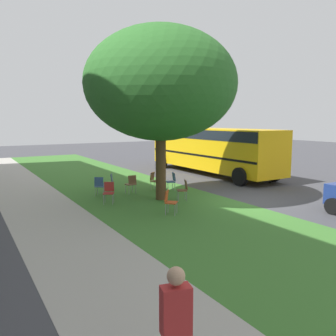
{
  "coord_description": "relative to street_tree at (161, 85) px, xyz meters",
  "views": [
    {
      "loc": [
        -10.42,
        10.14,
        3.38
      ],
      "look_at": [
        3.17,
        1.94,
        1.2
      ],
      "focal_mm": 37.08,
      "sensor_mm": 36.0,
      "label": 1
    }
  ],
  "objects": [
    {
      "name": "ground",
      "position": [
        -2.29,
        -2.83,
        -4.85
      ],
      "size": [
        80.0,
        80.0,
        0.0
      ],
      "primitive_type": "plane",
      "color": "#424247"
    },
    {
      "name": "grass_verge",
      "position": [
        -2.29,
        0.37,
        -4.85
      ],
      "size": [
        48.0,
        6.0,
        0.01
      ],
      "primitive_type": "cube",
      "color": "#3D752D",
      "rests_on": "ground"
    },
    {
      "name": "sidewalk_strip",
      "position": [
        -2.29,
        4.77,
        -4.85
      ],
      "size": [
        48.0,
        2.8,
        0.01
      ],
      "primitive_type": "cube",
      "color": "#ADA89E",
      "rests_on": "ground"
    },
    {
      "name": "street_tree",
      "position": [
        0.0,
        0.0,
        0.0
      ],
      "size": [
        6.31,
        6.31,
        7.19
      ],
      "color": "brown",
      "rests_on": "ground"
    },
    {
      "name": "chair_0",
      "position": [
        2.54,
        1.34,
        -4.33
      ],
      "size": [
        0.56,
        0.57,
        0.88
      ],
      "color": "#335184",
      "rests_on": "ground"
    },
    {
      "name": "chair_1",
      "position": [
        -0.68,
        -0.72,
        -4.33
      ],
      "size": [
        0.54,
        0.55,
        0.88
      ],
      "color": "brown",
      "rests_on": "ground"
    },
    {
      "name": "chair_2",
      "position": [
        1.67,
        0.61,
        -4.33
      ],
      "size": [
        0.45,
        0.45,
        0.88
      ],
      "color": "brown",
      "rests_on": "ground"
    },
    {
      "name": "chair_3",
      "position": [
        -2.25,
        0.94,
        -4.33
      ],
      "size": [
        0.59,
        0.59,
        0.88
      ],
      "color": "#C64C1E",
      "rests_on": "ground"
    },
    {
      "name": "chair_4",
      "position": [
        0.46,
        2.19,
        -4.33
      ],
      "size": [
        0.57,
        0.57,
        0.88
      ],
      "color": "#B7332D",
      "rests_on": "ground"
    },
    {
      "name": "chair_5",
      "position": [
        1.92,
        -0.74,
        -4.33
      ],
      "size": [
        0.58,
        0.58,
        0.88
      ],
      "color": "brown",
      "rests_on": "ground"
    },
    {
      "name": "chair_6",
      "position": [
        1.33,
        -1.38,
        -4.33
      ],
      "size": [
        0.51,
        0.52,
        0.88
      ],
      "color": "#335184",
      "rests_on": "ground"
    },
    {
      "name": "chair_7",
      "position": [
        1.96,
        2.04,
        -4.33
      ],
      "size": [
        0.58,
        0.58,
        0.88
      ],
      "color": "#335184",
      "rests_on": "ground"
    },
    {
      "name": "school_bus",
      "position": [
        4.59,
        -6.35,
        -3.09
      ],
      "size": [
        10.4,
        2.8,
        2.88
      ],
      "color": "yellow",
      "rests_on": "ground"
    },
    {
      "name": "pedestrian_0",
      "position": [
        -9.47,
        5.25,
        -3.93
      ],
      "size": [
        0.28,
        0.4,
        1.69
      ],
      "color": "#726659",
      "rests_on": "ground"
    }
  ]
}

